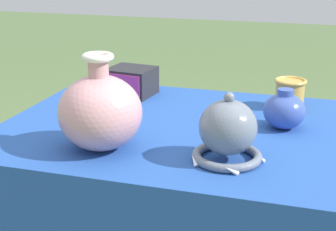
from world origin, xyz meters
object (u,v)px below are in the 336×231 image
object	(u,v)px
vase_dome_bell	(228,133)
jar_round_cobalt	(284,111)
mosaic_tile_box	(131,81)
vase_tall_bulbous	(100,111)
cup_wide_ochre	(290,93)

from	to	relation	value
vase_dome_bell	jar_round_cobalt	distance (m)	0.30
mosaic_tile_box	vase_tall_bulbous	bearing A→B (deg)	-70.70
mosaic_tile_box	jar_round_cobalt	distance (m)	0.58
vase_dome_bell	mosaic_tile_box	size ratio (longest dim) A/B	1.12
vase_dome_bell	jar_round_cobalt	world-z (taller)	vase_dome_bell
mosaic_tile_box	jar_round_cobalt	world-z (taller)	jar_round_cobalt
vase_dome_bell	mosaic_tile_box	world-z (taller)	vase_dome_bell
vase_tall_bulbous	mosaic_tile_box	size ratio (longest dim) A/B	1.50
vase_tall_bulbous	cup_wide_ochre	bearing A→B (deg)	48.41
vase_tall_bulbous	vase_dome_bell	distance (m)	0.33
vase_dome_bell	vase_tall_bulbous	bearing A→B (deg)	-176.80
vase_tall_bulbous	mosaic_tile_box	distance (m)	0.50
jar_round_cobalt	cup_wide_ochre	distance (m)	0.20
mosaic_tile_box	cup_wide_ochre	bearing A→B (deg)	7.70
vase_dome_bell	cup_wide_ochre	bearing A→B (deg)	76.66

